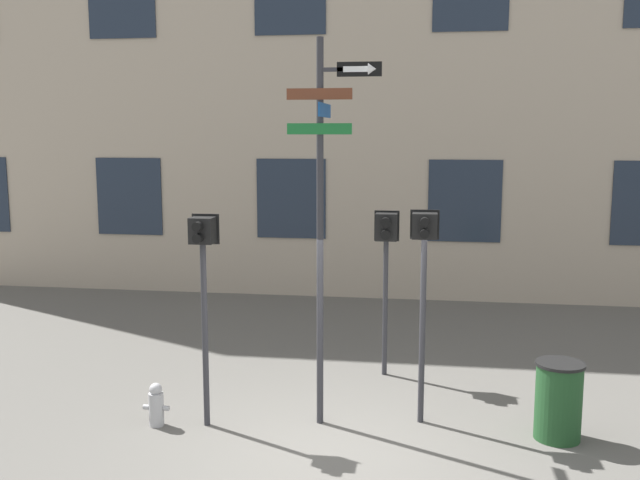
{
  "coord_description": "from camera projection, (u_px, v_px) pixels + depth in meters",
  "views": [
    {
      "loc": [
        1.11,
        -8.14,
        3.87
      ],
      "look_at": [
        -0.22,
        0.89,
        2.49
      ],
      "focal_mm": 40.0,
      "sensor_mm": 36.0,
      "label": 1
    }
  ],
  "objects": [
    {
      "name": "ground_plane",
      "position": [
        328.0,
        452.0,
        8.7
      ],
      "size": [
        60.0,
        60.0,
        0.0
      ],
      "primitive_type": "plane",
      "color": "#595651"
    },
    {
      "name": "street_sign_pole",
      "position": [
        324.0,
        203.0,
        9.14
      ],
      "size": [
        1.19,
        1.0,
        5.05
      ],
      "color": "#2D2D33",
      "rests_on": "ground_plane"
    },
    {
      "name": "pedestrian_signal_left",
      "position": [
        203.0,
        265.0,
        9.19
      ],
      "size": [
        0.36,
        0.4,
        2.83
      ],
      "color": "#2D2D33",
      "rests_on": "ground_plane"
    },
    {
      "name": "pedestrian_signal_right",
      "position": [
        424.0,
        260.0,
        9.29
      ],
      "size": [
        0.38,
        0.4,
        2.87
      ],
      "color": "#2D2D33",
      "rests_on": "ground_plane"
    },
    {
      "name": "pedestrian_signal_across",
      "position": [
        386.0,
        246.0,
        11.19
      ],
      "size": [
        0.4,
        0.4,
        2.65
      ],
      "color": "#2D2D33",
      "rests_on": "ground_plane"
    },
    {
      "name": "fire_hydrant",
      "position": [
        156.0,
        405.0,
        9.46
      ],
      "size": [
        0.36,
        0.2,
        0.59
      ],
      "color": "#A5A5A8",
      "rests_on": "ground_plane"
    },
    {
      "name": "trash_bin",
      "position": [
        558.0,
        401.0,
        9.02
      ],
      "size": [
        0.61,
        0.61,
        1.01
      ],
      "color": "#1E4723",
      "rests_on": "ground_plane"
    }
  ]
}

